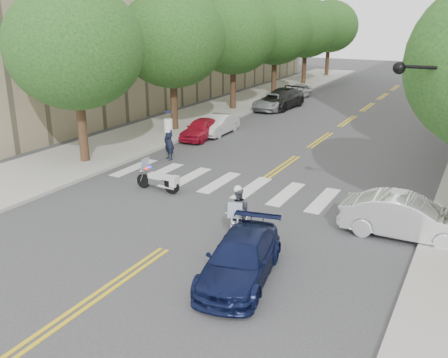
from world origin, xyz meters
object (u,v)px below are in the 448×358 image
Objects in this scene: motorcycle_parked at (161,181)px; officer_standing at (169,140)px; convertible at (407,217)px; sedan_blue at (240,259)px; motorcycle_police at (238,212)px.

motorcycle_parked is 1.04× the size of officer_standing.
sedan_blue is (-3.61, -5.00, -0.09)m from convertible.
motorcycle_police is at bearing 107.22° from sedan_blue.
convertible is 1.01× the size of sedan_blue.
motorcycle_police is 5.53m from convertible.
convertible is 6.17m from sedan_blue.
convertible is at bearing -88.36° from motorcycle_parked.
officer_standing reaches higher than sedan_blue.
motorcycle_police is 0.49× the size of sedan_blue.
convertible is at bearing 10.43° from officer_standing.
motorcycle_parked is (-4.65, 2.23, -0.30)m from motorcycle_police.
motorcycle_parked is 0.49× the size of convertible.
convertible is (12.02, -4.00, -0.29)m from officer_standing.
convertible is at bearing -173.30° from motorcycle_police.
sedan_blue is at bearing -127.95° from motorcycle_parked.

